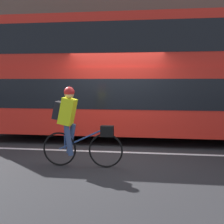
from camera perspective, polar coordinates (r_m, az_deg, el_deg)
name	(u,v)px	position (r m, az deg, el deg)	size (l,w,h in m)	color
ground_plane	(112,154)	(7.61, -0.08, -7.74)	(80.00, 80.00, 0.00)	#232326
road_center_line	(113,152)	(7.85, 0.19, -7.29)	(50.00, 0.14, 0.01)	silver
sidewalk_curb	(131,122)	(12.97, 3.49, -1.76)	(60.00, 2.01, 0.15)	gray
building_facade	(134,32)	(14.17, 4.00, 14.33)	(60.00, 0.30, 7.77)	brown
bus	(146,74)	(9.38, 6.19, 6.97)	(9.71, 2.49, 3.57)	black
cyclist_on_bike	(74,124)	(6.46, -7.00, -2.20)	(1.69, 0.32, 1.65)	black
trash_bin	(31,108)	(13.86, -14.55, 0.70)	(0.51, 0.51, 0.89)	#515156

